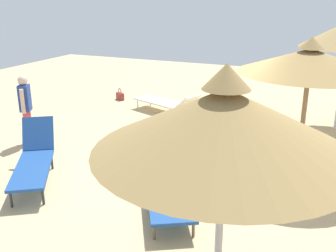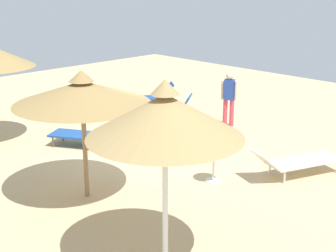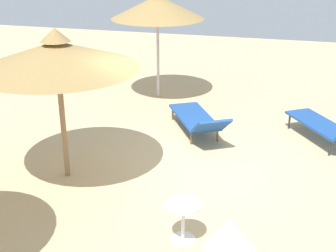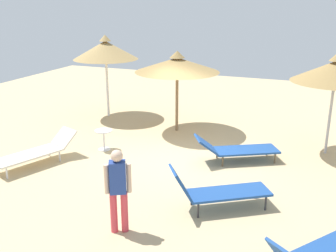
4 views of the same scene
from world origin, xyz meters
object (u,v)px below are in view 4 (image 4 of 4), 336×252
object	(u,v)px
lounge_chair_edge	(37,151)
parasol_umbrella_center	(336,71)
side_table_round	(104,137)
parasol_umbrella_far_right	(106,50)
lounge_chair_back	(235,149)
person_standing_near_left	(118,186)
parasol_umbrella_front	(177,65)
lounge_chair_far_left	(216,190)

from	to	relation	value
lounge_chair_edge	parasol_umbrella_center	bearing A→B (deg)	-62.79
lounge_chair_edge	side_table_round	bearing A→B (deg)	-35.16
parasol_umbrella_center	parasol_umbrella_far_right	world-z (taller)	parasol_umbrella_far_right
lounge_chair_back	person_standing_near_left	world-z (taller)	person_standing_near_left
parasol_umbrella_far_right	person_standing_near_left	size ratio (longest dim) A/B	1.82
lounge_chair_back	side_table_round	bearing A→B (deg)	98.38
lounge_chair_back	parasol_umbrella_far_right	bearing A→B (deg)	64.72
parasol_umbrella_front	person_standing_near_left	world-z (taller)	parasol_umbrella_front
parasol_umbrella_far_right	side_table_round	world-z (taller)	parasol_umbrella_far_right
lounge_chair_back	side_table_round	distance (m)	3.73
parasol_umbrella_center	lounge_chair_far_left	distance (m)	5.01
parasol_umbrella_far_right	parasol_umbrella_front	bearing A→B (deg)	-102.19
parasol_umbrella_front	parasol_umbrella_far_right	bearing A→B (deg)	77.81
parasol_umbrella_front	side_table_round	bearing A→B (deg)	151.30
lounge_chair_back	side_table_round	xyz separation A→B (m)	(-0.54, 3.69, 0.04)
parasol_umbrella_front	lounge_chair_edge	xyz separation A→B (m)	(-3.95, 2.40, -1.81)
parasol_umbrella_far_right	lounge_chair_far_left	size ratio (longest dim) A/B	1.44
parasol_umbrella_center	parasol_umbrella_front	distance (m)	4.61
parasol_umbrella_front	lounge_chair_back	distance (m)	3.52
person_standing_near_left	side_table_round	distance (m)	4.32
lounge_chair_far_left	side_table_round	size ratio (longest dim) A/B	3.49
parasol_umbrella_far_right	side_table_round	bearing A→B (deg)	-152.01
parasol_umbrella_front	lounge_chair_edge	world-z (taller)	parasol_umbrella_front
side_table_round	parasol_umbrella_far_right	bearing A→B (deg)	27.99
parasol_umbrella_center	lounge_chair_back	world-z (taller)	parasol_umbrella_center
parasol_umbrella_center	lounge_chair_far_left	world-z (taller)	parasol_umbrella_center
lounge_chair_edge	side_table_round	distance (m)	1.88
parasol_umbrella_far_right	lounge_chair_back	size ratio (longest dim) A/B	1.32
lounge_chair_far_left	person_standing_near_left	bearing A→B (deg)	135.24
lounge_chair_edge	lounge_chair_far_left	distance (m)	4.97
lounge_chair_far_left	side_table_round	distance (m)	4.39
lounge_chair_far_left	lounge_chair_back	bearing A→B (deg)	3.70
parasol_umbrella_front	lounge_chair_back	xyz separation A→B (m)	(-1.87, -2.37, -1.81)
lounge_chair_edge	parasol_umbrella_front	bearing A→B (deg)	-31.32
parasol_umbrella_far_right	lounge_chair_back	bearing A→B (deg)	-115.28
parasol_umbrella_front	person_standing_near_left	size ratio (longest dim) A/B	1.66
person_standing_near_left	side_table_round	world-z (taller)	person_standing_near_left
lounge_chair_edge	side_table_round	size ratio (longest dim) A/B	3.88
parasol_umbrella_front	lounge_chair_far_left	bearing A→B (deg)	-150.61
lounge_chair_far_left	person_standing_near_left	size ratio (longest dim) A/B	1.26
parasol_umbrella_far_right	lounge_chair_back	world-z (taller)	parasol_umbrella_far_right
lounge_chair_far_left	person_standing_near_left	distance (m)	2.10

